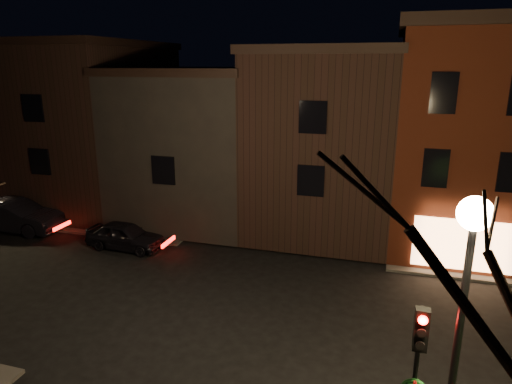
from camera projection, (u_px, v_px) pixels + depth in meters
ground at (241, 312)px, 16.60m from camera, size 120.00×120.00×0.00m
sidewalk_far_left at (98, 165)px, 40.50m from camera, size 30.00×30.00×0.12m
corner_building at (462, 136)px, 21.69m from camera, size 6.50×8.50×10.50m
row_building_a at (328, 138)px, 24.57m from camera, size 7.30×10.30×9.40m
row_building_b at (203, 141)px, 26.68m from camera, size 7.80×10.30×8.40m
row_building_c at (95, 124)px, 28.46m from camera, size 7.30×10.30×9.90m
street_lamp_near at (467, 274)px, 7.96m from camera, size 0.60×0.60×6.48m
traffic_signal at (417, 367)px, 9.23m from camera, size 0.58×0.38×4.05m
parked_car_a at (125, 236)px, 22.17m from camera, size 3.94×1.71×1.32m
parked_car_b at (15, 216)px, 24.41m from camera, size 5.26×2.07×1.71m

